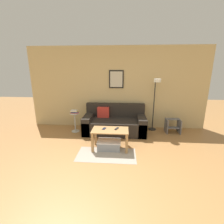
{
  "coord_description": "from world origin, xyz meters",
  "views": [
    {
      "loc": [
        0.24,
        -2.12,
        1.93
      ],
      "look_at": [
        -0.06,
        1.74,
        0.85
      ],
      "focal_mm": 26.0,
      "sensor_mm": 36.0,
      "label": 1
    }
  ],
  "objects_px": {
    "floor_lamp": "(155,96)",
    "cell_phone": "(104,129)",
    "storage_bin": "(109,145)",
    "couch": "(115,123)",
    "coffee_table": "(110,134)",
    "remote_control": "(117,129)",
    "step_stool": "(173,125)",
    "side_table": "(75,121)",
    "book_stack": "(74,112)"
  },
  "relations": [
    {
      "from": "book_stack",
      "to": "storage_bin",
      "type": "bearing_deg",
      "value": -42.56
    },
    {
      "from": "storage_bin",
      "to": "couch",
      "type": "bearing_deg",
      "value": 86.67
    },
    {
      "from": "floor_lamp",
      "to": "remote_control",
      "type": "relative_size",
      "value": 10.74
    },
    {
      "from": "couch",
      "to": "side_table",
      "type": "height_order",
      "value": "couch"
    },
    {
      "from": "floor_lamp",
      "to": "cell_phone",
      "type": "xyz_separation_m",
      "value": [
        -1.38,
        -1.13,
        -0.6
      ]
    },
    {
      "from": "storage_bin",
      "to": "side_table",
      "type": "xyz_separation_m",
      "value": [
        -1.14,
        1.03,
        0.24
      ]
    },
    {
      "from": "couch",
      "to": "cell_phone",
      "type": "distance_m",
      "value": 1.07
    },
    {
      "from": "couch",
      "to": "coffee_table",
      "type": "bearing_deg",
      "value": -92.07
    },
    {
      "from": "floor_lamp",
      "to": "cell_phone",
      "type": "distance_m",
      "value": 1.88
    },
    {
      "from": "storage_bin",
      "to": "cell_phone",
      "type": "bearing_deg",
      "value": 147.03
    },
    {
      "from": "coffee_table",
      "to": "floor_lamp",
      "type": "xyz_separation_m",
      "value": [
        1.23,
        1.18,
        0.72
      ]
    },
    {
      "from": "cell_phone",
      "to": "step_stool",
      "type": "distance_m",
      "value": 2.26
    },
    {
      "from": "couch",
      "to": "storage_bin",
      "type": "relative_size",
      "value": 3.27
    },
    {
      "from": "couch",
      "to": "cell_phone",
      "type": "xyz_separation_m",
      "value": [
        -0.19,
        -1.04,
        0.21
      ]
    },
    {
      "from": "coffee_table",
      "to": "step_stool",
      "type": "distance_m",
      "value": 2.14
    },
    {
      "from": "remote_control",
      "to": "step_stool",
      "type": "bearing_deg",
      "value": 58.58
    },
    {
      "from": "couch",
      "to": "floor_lamp",
      "type": "distance_m",
      "value": 1.45
    },
    {
      "from": "coffee_table",
      "to": "book_stack",
      "type": "bearing_deg",
      "value": 138.94
    },
    {
      "from": "couch",
      "to": "coffee_table",
      "type": "xyz_separation_m",
      "value": [
        -0.04,
        -1.09,
        0.1
      ]
    },
    {
      "from": "remote_control",
      "to": "side_table",
      "type": "bearing_deg",
      "value": 169.46
    },
    {
      "from": "side_table",
      "to": "remote_control",
      "type": "height_order",
      "value": "side_table"
    },
    {
      "from": "remote_control",
      "to": "cell_phone",
      "type": "relative_size",
      "value": 1.07
    },
    {
      "from": "couch",
      "to": "side_table",
      "type": "bearing_deg",
      "value": -175.99
    },
    {
      "from": "coffee_table",
      "to": "side_table",
      "type": "distance_m",
      "value": 1.54
    },
    {
      "from": "coffee_table",
      "to": "floor_lamp",
      "type": "bearing_deg",
      "value": 43.81
    },
    {
      "from": "storage_bin",
      "to": "remote_control",
      "type": "bearing_deg",
      "value": 27.17
    },
    {
      "from": "book_stack",
      "to": "remote_control",
      "type": "height_order",
      "value": "book_stack"
    },
    {
      "from": "storage_bin",
      "to": "floor_lamp",
      "type": "xyz_separation_m",
      "value": [
        1.25,
        1.21,
        0.99
      ]
    },
    {
      "from": "storage_bin",
      "to": "side_table",
      "type": "height_order",
      "value": "side_table"
    },
    {
      "from": "remote_control",
      "to": "step_stool",
      "type": "height_order",
      "value": "remote_control"
    },
    {
      "from": "couch",
      "to": "book_stack",
      "type": "xyz_separation_m",
      "value": [
        -1.21,
        -0.06,
        0.35
      ]
    },
    {
      "from": "storage_bin",
      "to": "book_stack",
      "type": "xyz_separation_m",
      "value": [
        -1.15,
        1.05,
        0.52
      ]
    },
    {
      "from": "side_table",
      "to": "cell_phone",
      "type": "height_order",
      "value": "side_table"
    },
    {
      "from": "floor_lamp",
      "to": "step_stool",
      "type": "relative_size",
      "value": 3.9
    },
    {
      "from": "remote_control",
      "to": "step_stool",
      "type": "relative_size",
      "value": 0.36
    },
    {
      "from": "coffee_table",
      "to": "cell_phone",
      "type": "distance_m",
      "value": 0.2
    },
    {
      "from": "coffee_table",
      "to": "couch",
      "type": "bearing_deg",
      "value": 87.93
    },
    {
      "from": "coffee_table",
      "to": "side_table",
      "type": "relative_size",
      "value": 1.47
    },
    {
      "from": "couch",
      "to": "floor_lamp",
      "type": "bearing_deg",
      "value": 4.45
    },
    {
      "from": "remote_control",
      "to": "couch",
      "type": "bearing_deg",
      "value": 121.2
    },
    {
      "from": "step_stool",
      "to": "coffee_table",
      "type": "bearing_deg",
      "value": -147.29
    },
    {
      "from": "couch",
      "to": "remote_control",
      "type": "relative_size",
      "value": 12.22
    },
    {
      "from": "remote_control",
      "to": "cell_phone",
      "type": "distance_m",
      "value": 0.3
    },
    {
      "from": "floor_lamp",
      "to": "cell_phone",
      "type": "relative_size",
      "value": 11.51
    },
    {
      "from": "floor_lamp",
      "to": "remote_control",
      "type": "distance_m",
      "value": 1.66
    },
    {
      "from": "couch",
      "to": "coffee_table",
      "type": "height_order",
      "value": "couch"
    },
    {
      "from": "book_stack",
      "to": "floor_lamp",
      "type": "bearing_deg",
      "value": 3.72
    },
    {
      "from": "coffee_table",
      "to": "cell_phone",
      "type": "xyz_separation_m",
      "value": [
        -0.15,
        0.05,
        0.11
      ]
    },
    {
      "from": "couch",
      "to": "cell_phone",
      "type": "height_order",
      "value": "couch"
    },
    {
      "from": "side_table",
      "to": "book_stack",
      "type": "height_order",
      "value": "book_stack"
    }
  ]
}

